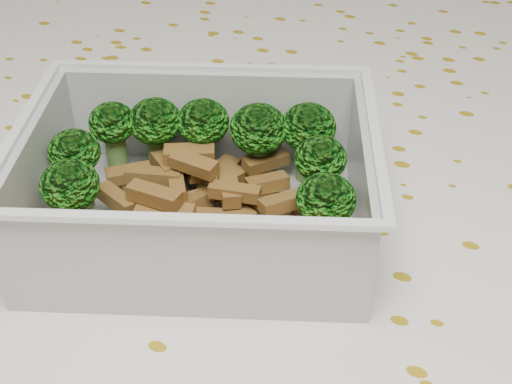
% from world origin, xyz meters
% --- Properties ---
extents(dining_table, '(1.40, 0.90, 0.75)m').
position_xyz_m(dining_table, '(0.00, 0.00, 0.67)').
color(dining_table, brown).
rests_on(dining_table, ground).
extents(tablecloth, '(1.46, 0.96, 0.19)m').
position_xyz_m(tablecloth, '(0.00, 0.00, 0.72)').
color(tablecloth, silver).
rests_on(tablecloth, dining_table).
extents(lunch_container, '(0.21, 0.19, 0.06)m').
position_xyz_m(lunch_container, '(-0.03, -0.01, 0.78)').
color(lunch_container, silver).
rests_on(lunch_container, tablecloth).
extents(broccoli_florets, '(0.16, 0.13, 0.05)m').
position_xyz_m(broccoli_florets, '(-0.03, 0.01, 0.79)').
color(broccoli_florets, '#608C3F').
rests_on(broccoli_florets, lunch_container).
extents(meat_pile, '(0.11, 0.09, 0.03)m').
position_xyz_m(meat_pile, '(-0.03, 0.00, 0.77)').
color(meat_pile, brown).
rests_on(meat_pile, lunch_container).
extents(sausage, '(0.14, 0.08, 0.02)m').
position_xyz_m(sausage, '(-0.01, -0.05, 0.78)').
color(sausage, '#C65C25').
rests_on(sausage, lunch_container).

